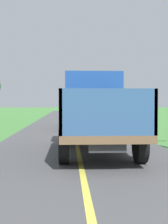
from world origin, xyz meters
name	(u,v)px	position (x,y,z in m)	size (l,w,h in m)	color
banana_truck_near	(95,110)	(0.59, 12.04, 1.47)	(2.38, 5.82, 2.80)	#2D2D30
banana_truck_far	(84,107)	(0.76, 22.23, 1.45)	(2.38, 5.81, 2.80)	#2D2D30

